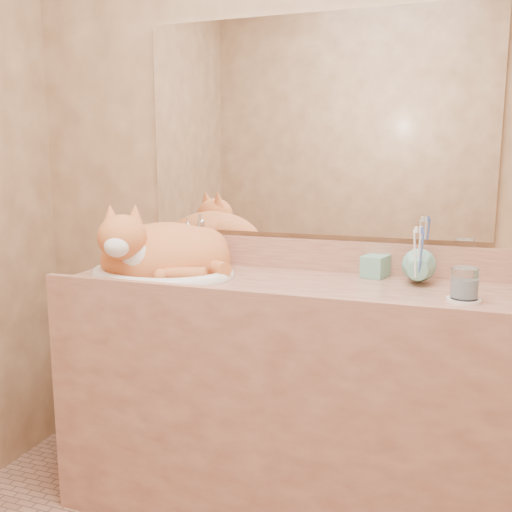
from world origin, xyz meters
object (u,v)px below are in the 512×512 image
(cat, at_px, (161,251))
(water_glass, at_px, (465,283))
(sink_basin, at_px, (162,253))
(vanity_counter, at_px, (290,400))
(soap_dispenser, at_px, (370,255))
(toothbrush_cup, at_px, (417,272))

(cat, distance_m, water_glass, 1.06)
(sink_basin, xyz_separation_m, water_glass, (1.04, -0.04, -0.03))
(vanity_counter, relative_size, cat, 3.27)
(vanity_counter, height_order, soap_dispenser, soap_dispenser)
(sink_basin, bearing_deg, cat, 128.69)
(sink_basin, bearing_deg, soap_dispenser, 11.13)
(toothbrush_cup, xyz_separation_m, water_glass, (0.15, -0.14, 0.00))
(vanity_counter, height_order, toothbrush_cup, toothbrush_cup)
(sink_basin, distance_m, water_glass, 1.05)
(sink_basin, bearing_deg, toothbrush_cup, 3.45)
(vanity_counter, height_order, water_glass, water_glass)
(cat, xyz_separation_m, water_glass, (1.06, -0.06, -0.03))
(toothbrush_cup, bearing_deg, cat, -174.78)
(cat, height_order, water_glass, cat)
(vanity_counter, distance_m, soap_dispenser, 0.59)
(sink_basin, distance_m, cat, 0.02)
(cat, height_order, soap_dispenser, cat)
(sink_basin, height_order, soap_dispenser, soap_dispenser)
(water_glass, bearing_deg, soap_dispenser, 144.74)
(cat, relative_size, water_glass, 5.18)
(soap_dispenser, relative_size, water_glass, 1.88)
(cat, bearing_deg, toothbrush_cup, -19.29)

